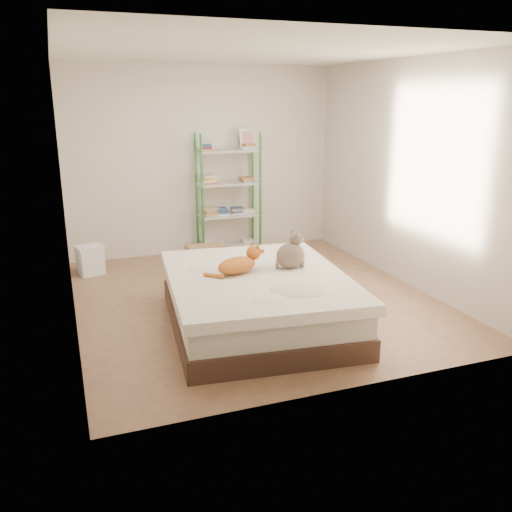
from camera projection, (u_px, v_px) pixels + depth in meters
name	position (u px, v px, depth m)	size (l,w,h in m)	color
room	(254.00, 182.00, 5.70)	(3.81, 4.21, 2.61)	#A77855
bed	(257.00, 300.00, 5.26)	(1.87, 2.24, 0.53)	#452D21
orange_cat	(237.00, 263.00, 5.19)	(0.49, 0.27, 0.20)	#CA692C
grey_cat	(291.00, 250.00, 5.34)	(0.27, 0.32, 0.36)	gray
shelf_unit	(229.00, 197.00, 7.63)	(0.88, 0.36, 1.74)	#32873E
cardboard_box	(206.00, 258.00, 7.00)	(0.48, 0.47, 0.37)	#A37E53
white_bin	(90.00, 260.00, 6.84)	(0.38, 0.36, 0.37)	white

